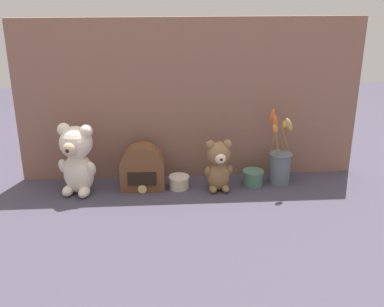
{
  "coord_description": "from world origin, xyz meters",
  "views": [
    {
      "loc": [
        -0.13,
        -1.89,
        0.91
      ],
      "look_at": [
        0.0,
        0.02,
        0.16
      ],
      "focal_mm": 45.0,
      "sensor_mm": 36.0,
      "label": 1
    }
  ],
  "objects": [
    {
      "name": "backdrop_wall",
      "position": [
        0.0,
        0.17,
        0.36
      ],
      "size": [
        1.52,
        0.02,
        0.72
      ],
      "color": "#845B4C",
      "rests_on": "ground"
    },
    {
      "name": "teddy_bear_medium",
      "position": [
        0.11,
        -0.0,
        0.12
      ],
      "size": [
        0.12,
        0.12,
        0.23
      ],
      "color": "olive",
      "rests_on": "ground"
    },
    {
      "name": "teddy_bear_large",
      "position": [
        -0.49,
        0.01,
        0.16
      ],
      "size": [
        0.17,
        0.16,
        0.31
      ],
      "color": "beige",
      "rests_on": "ground"
    },
    {
      "name": "vintage_radio",
      "position": [
        -0.21,
        0.04,
        0.09
      ],
      "size": [
        0.19,
        0.11,
        0.2
      ],
      "color": "brown",
      "rests_on": "ground"
    },
    {
      "name": "flower_vase",
      "position": [
        0.4,
        0.05,
        0.1
      ],
      "size": [
        0.11,
        0.16,
        0.34
      ],
      "color": "slate",
      "rests_on": "ground"
    },
    {
      "name": "decorative_tin_short",
      "position": [
        -0.06,
        0.03,
        0.03
      ],
      "size": [
        0.09,
        0.09,
        0.06
      ],
      "color": "beige",
      "rests_on": "ground"
    },
    {
      "name": "decorative_tin_tall",
      "position": [
        0.27,
        0.03,
        0.04
      ],
      "size": [
        0.09,
        0.09,
        0.07
      ],
      "color": "#47705B",
      "rests_on": "ground"
    },
    {
      "name": "ground_plane",
      "position": [
        0.0,
        0.0,
        0.0
      ],
      "size": [
        4.0,
        4.0,
        0.0
      ],
      "primitive_type": "plane",
      "color": "#3D3847"
    }
  ]
}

